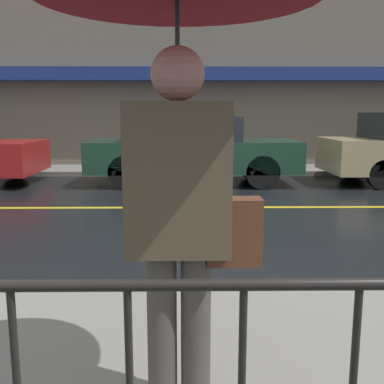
# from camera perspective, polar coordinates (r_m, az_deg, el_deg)

# --- Properties ---
(ground_plane) EXTENTS (80.00, 80.00, 0.00)m
(ground_plane) POSITION_cam_1_polar(r_m,az_deg,el_deg) (7.53, 4.31, -1.97)
(ground_plane) COLOR black
(sidewalk_far) EXTENTS (28.00, 1.61, 0.12)m
(sidewalk_far) POSITION_cam_1_polar(r_m,az_deg,el_deg) (12.05, 2.40, 2.82)
(sidewalk_far) COLOR gray
(sidewalk_far) RESTS_ON ground_plane
(lane_marking) EXTENTS (25.20, 0.12, 0.01)m
(lane_marking) POSITION_cam_1_polar(r_m,az_deg,el_deg) (7.53, 4.31, -1.94)
(lane_marking) COLOR gold
(lane_marking) RESTS_ON ground_plane
(building_storefront) EXTENTS (28.00, 0.85, 6.75)m
(building_storefront) POSITION_cam_1_polar(r_m,az_deg,el_deg) (13.02, 2.27, 17.81)
(building_storefront) COLOR #706656
(building_storefront) RESTS_ON ground_plane
(pedestrian) EXTENTS (1.19, 1.19, 2.16)m
(pedestrian) POSITION_cam_1_polar(r_m,az_deg,el_deg) (1.95, -1.75, 19.70)
(pedestrian) COLOR #4C4742
(pedestrian) RESTS_ON sidewalk_near
(car_dark_green) EXTENTS (4.57, 1.73, 1.49)m
(car_dark_green) POSITION_cam_1_polar(r_m,az_deg,el_deg) (9.98, -0.08, 5.45)
(car_dark_green) COLOR #193828
(car_dark_green) RESTS_ON ground_plane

